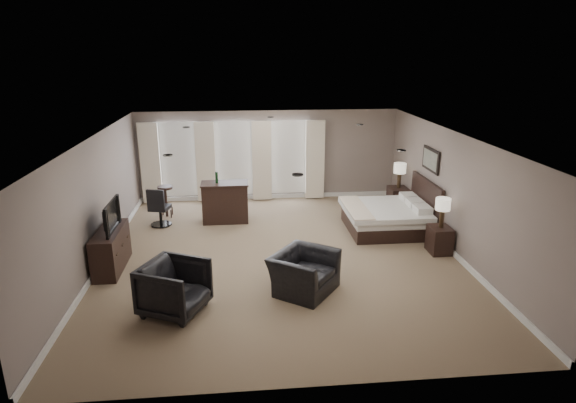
{
  "coord_description": "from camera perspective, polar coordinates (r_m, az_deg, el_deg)",
  "views": [
    {
      "loc": [
        -0.78,
        -9.51,
        4.27
      ],
      "look_at": [
        0.2,
        0.4,
        1.1
      ],
      "focal_mm": 30.0,
      "sensor_mm": 36.0,
      "label": 1
    }
  ],
  "objects": [
    {
      "name": "tv",
      "position": [
        10.18,
        -20.52,
        -2.85
      ],
      "size": [
        0.6,
        1.04,
        0.14
      ],
      "primitive_type": "imported",
      "rotation": [
        0.0,
        0.0,
        1.57
      ],
      "color": "black",
      "rests_on": "dresser"
    },
    {
      "name": "armchair_far",
      "position": [
        8.37,
        -13.34,
        -9.68
      ],
      "size": [
        1.22,
        1.25,
        0.99
      ],
      "primitive_type": "imported",
      "rotation": [
        0.0,
        0.0,
        1.13
      ],
      "color": "black",
      "rests_on": "ground"
    },
    {
      "name": "window_bay",
      "position": [
        13.96,
        -6.43,
        4.85
      ],
      "size": [
        5.25,
        0.2,
        2.3
      ],
      "color": "silver",
      "rests_on": "room"
    },
    {
      "name": "desk_chair",
      "position": [
        12.44,
        -14.95,
        -0.59
      ],
      "size": [
        0.62,
        0.62,
        1.0
      ],
      "primitive_type": "cube",
      "rotation": [
        0.0,
        0.0,
        2.9
      ],
      "color": "black",
      "rests_on": "ground"
    },
    {
      "name": "armchair_near",
      "position": [
        8.83,
        1.9,
        -7.65
      ],
      "size": [
        1.27,
        1.35,
        0.99
      ],
      "primitive_type": "imported",
      "rotation": [
        0.0,
        0.0,
        0.93
      ],
      "color": "black",
      "rests_on": "ground"
    },
    {
      "name": "wall_art",
      "position": [
        11.98,
        16.52,
        4.78
      ],
      "size": [
        0.04,
        0.96,
        0.56
      ],
      "primitive_type": "cube",
      "color": "slate",
      "rests_on": "room"
    },
    {
      "name": "nightstand_far",
      "position": [
        13.57,
        12.87,
        0.29
      ],
      "size": [
        0.49,
        0.59,
        0.65
      ],
      "primitive_type": "cube",
      "color": "black",
      "rests_on": "ground"
    },
    {
      "name": "lamp_near",
      "position": [
        10.82,
        17.81,
        -1.29
      ],
      "size": [
        0.32,
        0.32,
        0.66
      ],
      "primitive_type": "cube",
      "color": "beige",
      "rests_on": "nightstand_near"
    },
    {
      "name": "nightstand_near",
      "position": [
        11.03,
        17.51,
        -4.35
      ],
      "size": [
        0.44,
        0.54,
        0.59
      ],
      "primitive_type": "cube",
      "color": "black",
      "rests_on": "ground"
    },
    {
      "name": "dresser",
      "position": [
        10.35,
        -20.24,
        -5.36
      ],
      "size": [
        0.46,
        1.43,
        0.83
      ],
      "primitive_type": "cube",
      "color": "black",
      "rests_on": "ground"
    },
    {
      "name": "room",
      "position": [
        9.99,
        -0.92,
        0.37
      ],
      "size": [
        7.6,
        8.6,
        2.64
      ],
      "color": "#77634C",
      "rests_on": "ground"
    },
    {
      "name": "lamp_far",
      "position": [
        13.39,
        13.07,
        3.01
      ],
      "size": [
        0.33,
        0.33,
        0.68
      ],
      "primitive_type": "cube",
      "color": "beige",
      "rests_on": "nightstand_far"
    },
    {
      "name": "bar_counter",
      "position": [
        12.42,
        -7.44,
        -0.07
      ],
      "size": [
        1.2,
        0.62,
        1.04
      ],
      "primitive_type": "cube",
      "color": "black",
      "rests_on": "ground"
    },
    {
      "name": "bar_stool_right",
      "position": [
        13.41,
        -6.42,
        0.6
      ],
      "size": [
        0.45,
        0.45,
        0.72
      ],
      "primitive_type": "cube",
      "rotation": [
        0.0,
        0.0,
        0.39
      ],
      "color": "black",
      "rests_on": "ground"
    },
    {
      "name": "bar_stool_left",
      "position": [
        13.12,
        -14.25,
        0.01
      ],
      "size": [
        0.45,
        0.45,
        0.83
      ],
      "primitive_type": "cube",
      "rotation": [
        0.0,
        0.0,
        -0.17
      ],
      "color": "black",
      "rests_on": "ground"
    },
    {
      "name": "bed",
      "position": [
        11.9,
        11.05,
        -0.52
      ],
      "size": [
        1.96,
        1.87,
        1.25
      ],
      "primitive_type": "cube",
      "color": "silver",
      "rests_on": "ground"
    }
  ]
}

